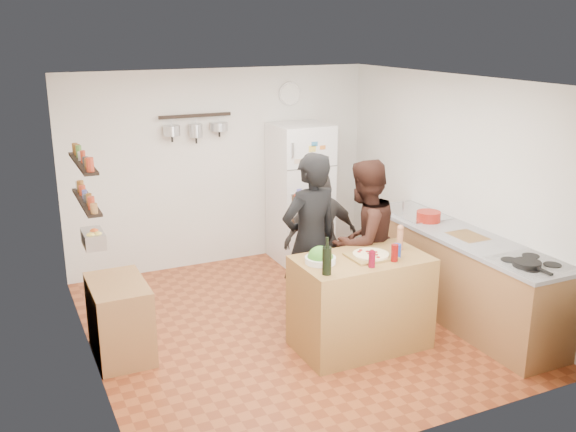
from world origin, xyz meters
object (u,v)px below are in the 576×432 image
person_center (363,242)px  wine_bottle (327,261)px  counter_run (459,275)px  salt_canister (397,251)px  person_back (321,238)px  red_bowl (428,216)px  side_table (120,319)px  fridge (300,193)px  pepper_mill (400,240)px  person_left (310,242)px  salad_bowl (320,260)px  wall_clock (289,94)px  skillet (527,264)px  prep_island (361,302)px

person_center → wine_bottle: bearing=23.8°
counter_run → person_center: bearing=159.2°
salt_canister → person_back: (-0.17, 1.19, -0.21)m
red_bowl → side_table: 3.45m
wine_bottle → fridge: size_ratio=0.14×
pepper_mill → person_left: 0.89m
salad_bowl → person_back: 1.18m
pepper_mill → person_back: bearing=107.3°
fridge → wall_clock: 1.29m
salad_bowl → person_center: size_ratio=0.17×
person_back → counter_run: (1.18, -0.91, -0.31)m
person_center → counter_run: (0.97, -0.37, -0.41)m
salad_bowl → counter_run: (1.73, 0.11, -0.49)m
skillet → fridge: bearing=101.1°
wine_bottle → wall_clock: wall_clock is taller
person_left → skillet: (1.45, -1.45, 0.03)m
person_center → side_table: (-2.47, 0.28, -0.49)m
person_center → fridge: 1.94m
pepper_mill → wall_clock: 2.97m
salad_bowl → fridge: 2.60m
person_back → fridge: 1.46m
skillet → wall_clock: wall_clock is taller
counter_run → person_back: bearing=142.2°
pepper_mill → skillet: (0.76, -0.89, -0.07)m
red_bowl → fridge: 1.92m
prep_island → red_bowl: bearing=28.0°
wine_bottle → skillet: bearing=-19.9°
prep_island → salt_canister: (0.30, -0.12, 0.52)m
red_bowl → fridge: fridge is taller
person_back → wall_clock: bearing=-106.1°
person_left → wall_clock: (0.80, 2.18, 1.24)m
prep_island → fridge: size_ratio=0.69×
prep_island → side_table: 2.28m
skillet → wall_clock: 3.88m
person_left → fridge: person_left is taller
person_back → fridge: size_ratio=0.84×
skillet → salt_canister: bearing=141.6°
person_left → red_bowl: size_ratio=6.89×
salad_bowl → person_back: person_back is taller
person_back → wall_clock: wall_clock is taller
pepper_mill → wall_clock: size_ratio=0.67×
wine_bottle → pepper_mill: wine_bottle is taller
salad_bowl → red_bowl: 1.79m
person_back → counter_run: bearing=140.1°
person_center → wall_clock: wall_clock is taller
skillet → wall_clock: (-0.65, 3.63, 1.21)m
fridge → prep_island: bearing=-102.8°
person_center → pepper_mill: bearing=85.1°
prep_island → salad_bowl: bearing=173.2°
prep_island → person_back: 1.12m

